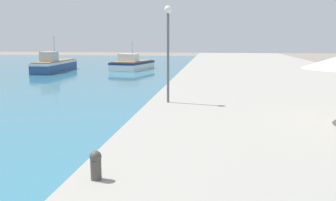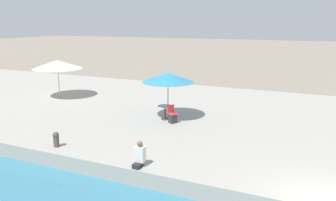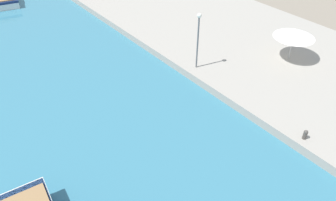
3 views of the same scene
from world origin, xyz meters
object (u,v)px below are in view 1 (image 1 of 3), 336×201
fishing_boat_far (132,64)px  mooring_bollard (96,164)px  fishing_boat_mid (55,64)px  lamppost (168,38)px

fishing_boat_far → mooring_bollard: size_ratio=10.31×
fishing_boat_mid → fishing_boat_far: size_ratio=1.32×
lamppost → fishing_boat_far: bearing=106.2°
mooring_bollard → lamppost: (0.34, 10.12, 2.74)m
fishing_boat_mid → mooring_bollard: (15.18, -32.30, 0.19)m
fishing_boat_mid → lamppost: 27.23m
fishing_boat_far → lamppost: size_ratio=1.48×
fishing_boat_mid → lamppost: lamppost is taller
fishing_boat_far → mooring_bollard: 36.64m
fishing_boat_mid → mooring_bollard: fishing_boat_mid is taller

